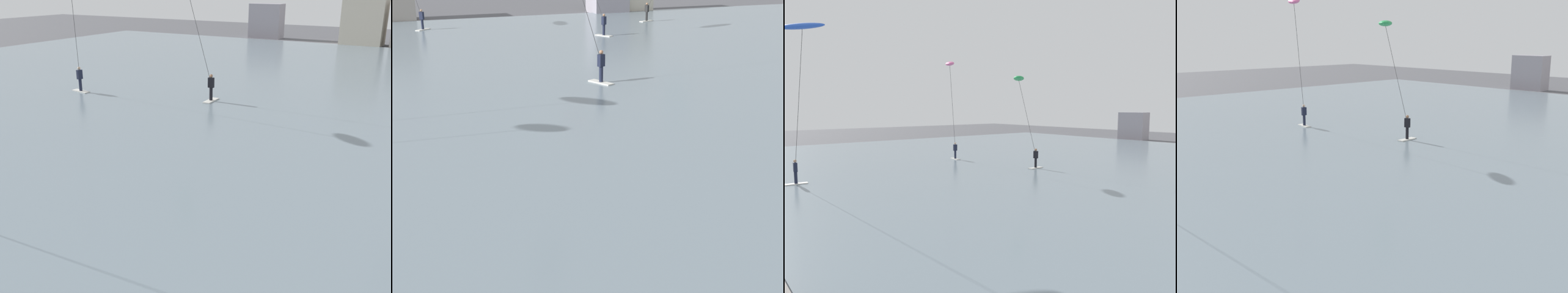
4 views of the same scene
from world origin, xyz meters
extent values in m
cube|color=slate|center=(0.00, 30.43, 0.05)|extent=(84.00, 52.00, 0.10)
cube|color=silver|center=(17.15, 48.21, 0.13)|extent=(1.47, 0.89, 0.06)
cylinder|color=black|center=(17.15, 48.21, 0.55)|extent=(0.20, 0.20, 0.78)
cube|color=black|center=(17.15, 48.21, 1.24)|extent=(0.32, 0.39, 0.60)
sphere|color=#9E7051|center=(17.15, 48.21, 1.65)|extent=(0.20, 0.20, 0.20)
cube|color=silver|center=(10.21, 41.81, 0.13)|extent=(1.07, 1.44, 0.06)
cylinder|color=#191E33|center=(10.21, 41.81, 0.55)|extent=(0.20, 0.20, 0.78)
cube|color=#191E33|center=(10.21, 41.81, 1.24)|extent=(0.40, 0.36, 0.60)
sphere|color=#9E7051|center=(10.21, 41.81, 1.65)|extent=(0.20, 0.20, 0.20)
cube|color=silver|center=(-2.20, 50.13, 0.13)|extent=(1.30, 1.30, 0.06)
cylinder|color=#191E33|center=(-2.20, 50.13, 0.55)|extent=(0.20, 0.20, 0.78)
cube|color=#191E33|center=(-2.20, 50.13, 1.24)|extent=(0.40, 0.40, 0.60)
sphere|color=tan|center=(-2.20, 50.13, 1.65)|extent=(0.20, 0.20, 0.20)
cube|color=silver|center=(4.03, 27.75, 0.13)|extent=(0.96, 1.46, 0.06)
cylinder|color=#191E33|center=(4.03, 27.75, 0.55)|extent=(0.20, 0.20, 0.78)
cube|color=#191E33|center=(4.03, 27.75, 1.24)|extent=(0.40, 0.34, 0.60)
sphere|color=#9E7051|center=(4.03, 27.75, 1.65)|extent=(0.20, 0.20, 0.20)
camera|label=1|loc=(3.00, 1.30, 6.89)|focal=41.62mm
camera|label=2|loc=(-6.71, 2.53, 6.63)|focal=51.39mm
camera|label=3|loc=(10.93, 2.53, 5.12)|focal=33.80mm
camera|label=4|loc=(10.97, 2.53, 6.78)|focal=43.62mm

